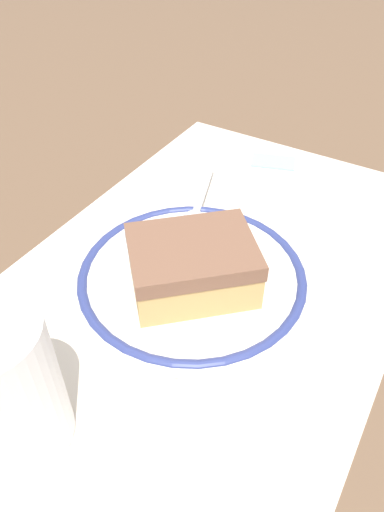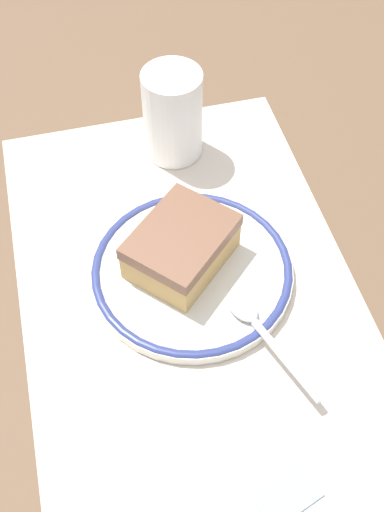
{
  "view_description": "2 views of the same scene",
  "coord_description": "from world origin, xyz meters",
  "px_view_note": "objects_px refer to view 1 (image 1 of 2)",
  "views": [
    {
      "loc": [
        -0.27,
        -0.14,
        0.3
      ],
      "look_at": [
        -0.02,
        0.01,
        0.03
      ],
      "focal_mm": 33.78,
      "sensor_mm": 36.0,
      "label": 1
    },
    {
      "loc": [
        0.33,
        -0.08,
        0.51
      ],
      "look_at": [
        -0.02,
        0.01,
        0.03
      ],
      "focal_mm": 44.76,
      "sensor_mm": 36.0,
      "label": 2
    }
  ],
  "objects_px": {
    "sugar_packet": "(274,160)",
    "spoon": "(197,208)",
    "cup": "(8,395)",
    "plate": "(192,277)",
    "cake_slice": "(187,263)"
  },
  "relations": [
    {
      "from": "cup",
      "to": "sugar_packet",
      "type": "xyz_separation_m",
      "value": [
        0.4,
        -0.0,
        -0.04
      ]
    },
    {
      "from": "cake_slice",
      "to": "sugar_packet",
      "type": "relative_size",
      "value": 2.46
    },
    {
      "from": "plate",
      "to": "sugar_packet",
      "type": "relative_size",
      "value": 3.9
    },
    {
      "from": "spoon",
      "to": "cup",
      "type": "height_order",
      "value": "cup"
    },
    {
      "from": "sugar_packet",
      "to": "spoon",
      "type": "bearing_deg",
      "value": 172.06
    },
    {
      "from": "plate",
      "to": "spoon",
      "type": "height_order",
      "value": "spoon"
    },
    {
      "from": "cake_slice",
      "to": "spoon",
      "type": "distance_m",
      "value": 0.1
    },
    {
      "from": "cake_slice",
      "to": "sugar_packet",
      "type": "distance_m",
      "value": 0.24
    },
    {
      "from": "cup",
      "to": "plate",
      "type": "bearing_deg",
      "value": -7.32
    },
    {
      "from": "cup",
      "to": "sugar_packet",
      "type": "bearing_deg",
      "value": -0.19
    },
    {
      "from": "plate",
      "to": "sugar_packet",
      "type": "xyz_separation_m",
      "value": [
        0.22,
        0.02,
        -0.0
      ]
    },
    {
      "from": "cake_slice",
      "to": "sugar_packet",
      "type": "height_order",
      "value": "cake_slice"
    },
    {
      "from": "cake_slice",
      "to": "plate",
      "type": "bearing_deg",
      "value": 12.34
    },
    {
      "from": "plate",
      "to": "cup",
      "type": "bearing_deg",
      "value": 172.68
    },
    {
      "from": "spoon",
      "to": "cup",
      "type": "xyz_separation_m",
      "value": [
        -0.25,
        -0.02,
        0.03
      ]
    }
  ]
}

